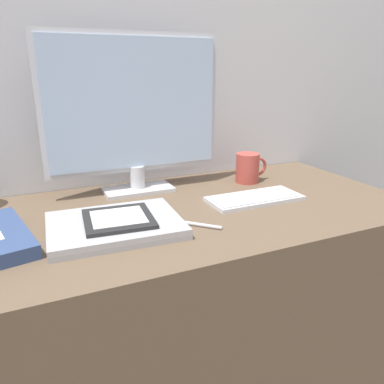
{
  "coord_description": "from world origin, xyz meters",
  "views": [
    {
      "loc": [
        -0.32,
        -0.62,
        1.07
      ],
      "look_at": [
        0.05,
        0.2,
        0.77
      ],
      "focal_mm": 35.0,
      "sensor_mm": 36.0,
      "label": 1
    }
  ],
  "objects_px": {
    "ereader": "(118,219)",
    "coffee_mug": "(248,168)",
    "monitor": "(134,111)",
    "pen": "(193,224)",
    "laptop": "(115,225)",
    "keyboard": "(255,198)"
  },
  "relations": [
    {
      "from": "laptop",
      "to": "coffee_mug",
      "type": "relative_size",
      "value": 2.77
    },
    {
      "from": "ereader",
      "to": "pen",
      "type": "xyz_separation_m",
      "value": [
        0.17,
        -0.04,
        -0.03
      ]
    },
    {
      "from": "monitor",
      "to": "ereader",
      "type": "bearing_deg",
      "value": -114.81
    },
    {
      "from": "laptop",
      "to": "coffee_mug",
      "type": "distance_m",
      "value": 0.54
    },
    {
      "from": "keyboard",
      "to": "ereader",
      "type": "distance_m",
      "value": 0.41
    },
    {
      "from": "ereader",
      "to": "coffee_mug",
      "type": "distance_m",
      "value": 0.53
    },
    {
      "from": "laptop",
      "to": "ereader",
      "type": "xyz_separation_m",
      "value": [
        0.01,
        -0.0,
        0.02
      ]
    },
    {
      "from": "monitor",
      "to": "laptop",
      "type": "distance_m",
      "value": 0.37
    },
    {
      "from": "laptop",
      "to": "pen",
      "type": "bearing_deg",
      "value": -15.35
    },
    {
      "from": "monitor",
      "to": "pen",
      "type": "xyz_separation_m",
      "value": [
        0.04,
        -0.31,
        -0.24
      ]
    },
    {
      "from": "ereader",
      "to": "coffee_mug",
      "type": "bearing_deg",
      "value": 23.78
    },
    {
      "from": "coffee_mug",
      "to": "pen",
      "type": "height_order",
      "value": "coffee_mug"
    },
    {
      "from": "monitor",
      "to": "keyboard",
      "type": "bearing_deg",
      "value": -38.65
    },
    {
      "from": "monitor",
      "to": "laptop",
      "type": "relative_size",
      "value": 1.68
    },
    {
      "from": "monitor",
      "to": "pen",
      "type": "relative_size",
      "value": 4.73
    },
    {
      "from": "ereader",
      "to": "coffee_mug",
      "type": "relative_size",
      "value": 1.5
    },
    {
      "from": "monitor",
      "to": "ereader",
      "type": "xyz_separation_m",
      "value": [
        -0.12,
        -0.27,
        -0.21
      ]
    },
    {
      "from": "keyboard",
      "to": "ereader",
      "type": "bearing_deg",
      "value": -173.55
    },
    {
      "from": "monitor",
      "to": "coffee_mug",
      "type": "height_order",
      "value": "monitor"
    },
    {
      "from": "monitor",
      "to": "pen",
      "type": "height_order",
      "value": "monitor"
    },
    {
      "from": "monitor",
      "to": "ereader",
      "type": "relative_size",
      "value": 3.1
    },
    {
      "from": "ereader",
      "to": "laptop",
      "type": "bearing_deg",
      "value": 150.0
    }
  ]
}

